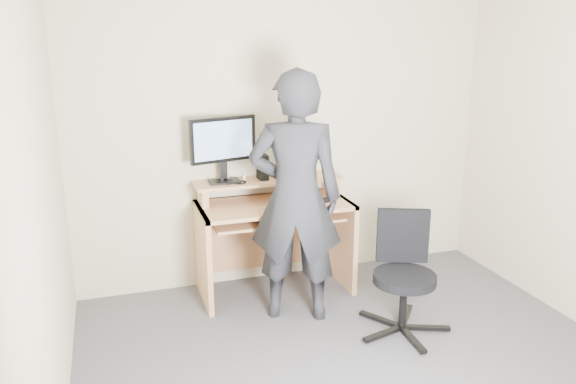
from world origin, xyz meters
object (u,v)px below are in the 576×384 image
desk (272,224)px  office_chair (404,269)px  person (295,198)px  monitor (223,144)px

desk → office_chair: size_ratio=1.45×
desk → person: (0.03, -0.51, 0.36)m
monitor → office_chair: monitor is taller
office_chair → person: bearing=168.8°
office_chair → person: person is taller
office_chair → person: 0.91m
desk → monitor: (-0.36, 0.07, 0.67)m
desk → monitor: bearing=168.7°
monitor → office_chair: (1.05, -1.01, -0.77)m
monitor → office_chair: bearing=-57.9°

